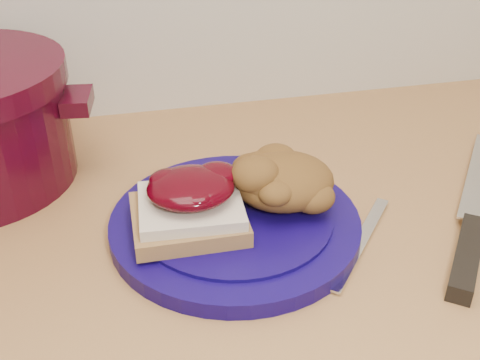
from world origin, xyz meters
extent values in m
cylinder|color=#0F054A|center=(0.04, 1.49, 0.91)|extent=(0.29, 0.29, 0.02)
cube|color=olive|center=(-0.01, 1.48, 0.93)|extent=(0.11, 0.10, 0.02)
cube|color=beige|center=(0.00, 1.48, 0.94)|extent=(0.11, 0.10, 0.01)
ellipsoid|color=#320109|center=(0.00, 1.48, 0.96)|extent=(0.10, 0.09, 0.03)
ellipsoid|color=brown|center=(0.10, 1.50, 0.95)|extent=(0.12, 0.10, 0.05)
cube|color=black|center=(0.25, 1.38, 0.91)|extent=(0.09, 0.11, 0.02)
cube|color=silver|center=(0.16, 1.44, 0.90)|extent=(0.12, 0.14, 0.00)
cube|color=#340512|center=(-0.11, 1.64, 1.00)|extent=(0.04, 0.06, 0.02)
camera|label=1|loc=(-0.07, 0.99, 1.28)|focal=45.00mm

